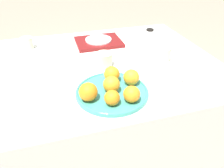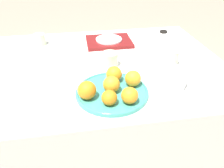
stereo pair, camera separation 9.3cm
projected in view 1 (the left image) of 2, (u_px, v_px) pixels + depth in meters
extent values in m
plane|color=gray|center=(93.00, 157.00, 1.61)|extent=(12.00, 12.00, 0.00)
cube|color=silver|center=(91.00, 118.00, 1.40)|extent=(1.44, 1.00, 0.77)
cylinder|color=teal|center=(112.00, 92.00, 0.96)|extent=(0.32, 0.32, 0.01)
torus|color=teal|center=(112.00, 91.00, 0.95)|extent=(0.32, 0.32, 0.01)
sphere|color=orange|center=(131.00, 77.00, 0.98)|extent=(0.07, 0.07, 0.07)
sphere|color=orange|center=(111.00, 84.00, 0.93)|extent=(0.07, 0.07, 0.07)
sphere|color=orange|center=(88.00, 92.00, 0.88)|extent=(0.08, 0.08, 0.08)
sphere|color=orange|center=(132.00, 94.00, 0.88)|extent=(0.07, 0.07, 0.07)
sphere|color=orange|center=(112.00, 98.00, 0.86)|extent=(0.06, 0.06, 0.06)
sphere|color=orange|center=(112.00, 74.00, 1.00)|extent=(0.07, 0.07, 0.07)
cylinder|color=silver|center=(174.00, 75.00, 0.99)|extent=(0.08, 0.08, 0.10)
cube|color=maroon|center=(99.00, 42.00, 1.42)|extent=(0.29, 0.23, 0.02)
cylinder|color=white|center=(98.00, 40.00, 1.41)|extent=(0.17, 0.17, 0.01)
cylinder|color=beige|center=(162.00, 55.00, 1.19)|extent=(0.09, 0.09, 0.08)
cylinder|color=beige|center=(27.00, 43.00, 1.34)|extent=(0.07, 0.07, 0.07)
cylinder|color=beige|center=(104.00, 60.00, 1.15)|extent=(0.09, 0.09, 0.07)
cylinder|color=black|center=(150.00, 30.00, 1.63)|extent=(0.06, 0.06, 0.01)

